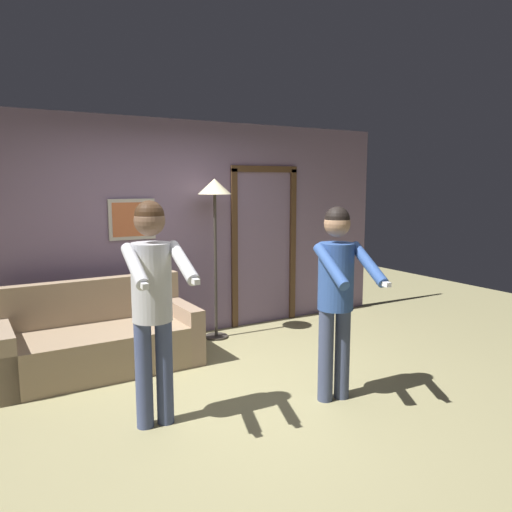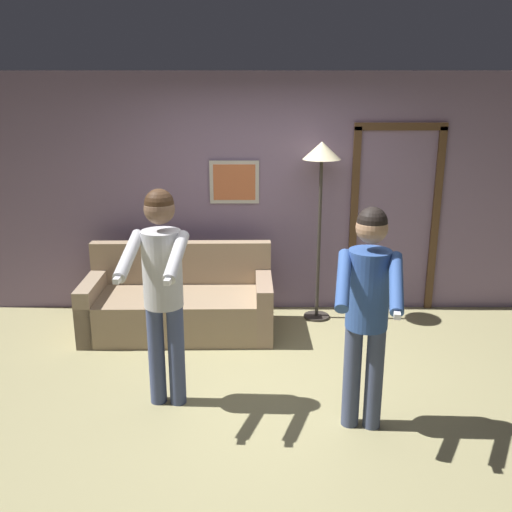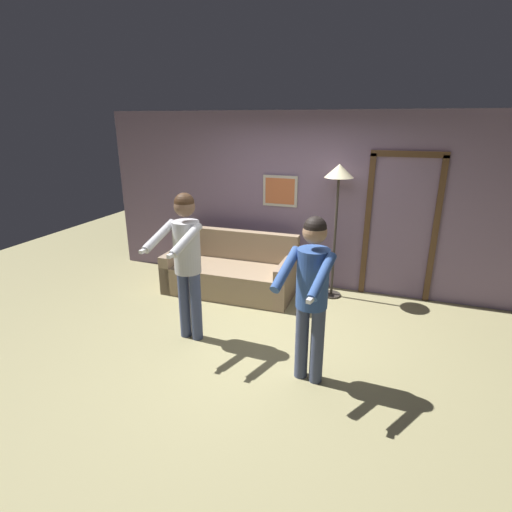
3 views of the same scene
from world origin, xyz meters
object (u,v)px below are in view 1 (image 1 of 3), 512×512
object	(u,v)px
couch	(100,342)
person_standing_right	(337,286)
person_standing_left	(152,292)
torchiere_lamp	(215,201)

from	to	relation	value
couch	person_standing_right	distance (m)	2.47
person_standing_left	torchiere_lamp	bearing A→B (deg)	52.29
torchiere_lamp	person_standing_right	size ratio (longest dim) A/B	1.15
person_standing_left	couch	bearing A→B (deg)	93.35
couch	torchiere_lamp	size ratio (longest dim) A/B	1.00
couch	person_standing_left	distance (m)	1.63
torchiere_lamp	person_standing_left	bearing A→B (deg)	-127.71
couch	person_standing_left	xyz separation A→B (m)	(0.08, -1.43, 0.78)
person_standing_left	person_standing_right	bearing A→B (deg)	-12.36
couch	person_standing_right	size ratio (longest dim) A/B	1.15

